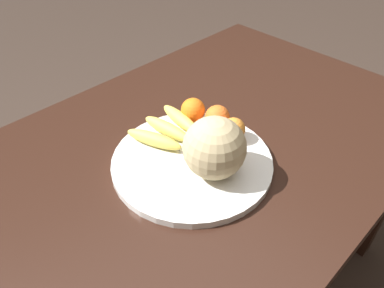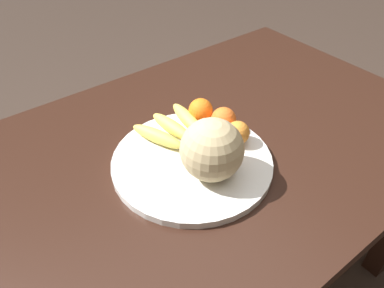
# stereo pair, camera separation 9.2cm
# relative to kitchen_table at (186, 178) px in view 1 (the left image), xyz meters

# --- Properties ---
(kitchen_table) EXTENTS (1.55, 0.92, 0.75)m
(kitchen_table) POSITION_rel_kitchen_table_xyz_m (0.00, 0.00, 0.00)
(kitchen_table) COLOR black
(kitchen_table) RESTS_ON ground_plane
(fruit_bowl) EXTENTS (0.41, 0.41, 0.02)m
(fruit_bowl) POSITION_rel_kitchen_table_xyz_m (-0.02, -0.04, 0.10)
(fruit_bowl) COLOR white
(fruit_bowl) RESTS_ON kitchen_table
(melon) EXTENTS (0.15, 0.15, 0.15)m
(melon) POSITION_rel_kitchen_table_xyz_m (-0.01, -0.11, 0.19)
(melon) COLOR tan
(melon) RESTS_ON fruit_bowl
(banana_bunch) EXTENTS (0.19, 0.18, 0.04)m
(banana_bunch) POSITION_rel_kitchen_table_xyz_m (0.01, 0.07, 0.13)
(banana_bunch) COLOR #473819
(banana_bunch) RESTS_ON fruit_bowl
(orange_front_left) EXTENTS (0.06, 0.06, 0.06)m
(orange_front_left) POSITION_rel_kitchen_table_xyz_m (0.06, -0.02, 0.14)
(orange_front_left) COLOR orange
(orange_front_left) RESTS_ON fruit_bowl
(orange_front_right) EXTENTS (0.06, 0.06, 0.06)m
(orange_front_right) POSITION_rel_kitchen_table_xyz_m (0.12, -0.06, 0.14)
(orange_front_right) COLOR orange
(orange_front_right) RESTS_ON fruit_bowl
(orange_mid_center) EXTENTS (0.07, 0.07, 0.07)m
(orange_mid_center) POSITION_rel_kitchen_table_xyz_m (0.10, 0.07, 0.15)
(orange_mid_center) COLOR orange
(orange_mid_center) RESTS_ON fruit_bowl
(orange_back_left) EXTENTS (0.07, 0.07, 0.07)m
(orange_back_left) POSITION_rel_kitchen_table_xyz_m (0.12, -0.00, 0.15)
(orange_back_left) COLOR orange
(orange_back_left) RESTS_ON fruit_bowl
(produce_tag) EXTENTS (0.10, 0.07, 0.00)m
(produce_tag) POSITION_rel_kitchen_table_xyz_m (0.03, -0.01, 0.11)
(produce_tag) COLOR white
(produce_tag) RESTS_ON fruit_bowl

